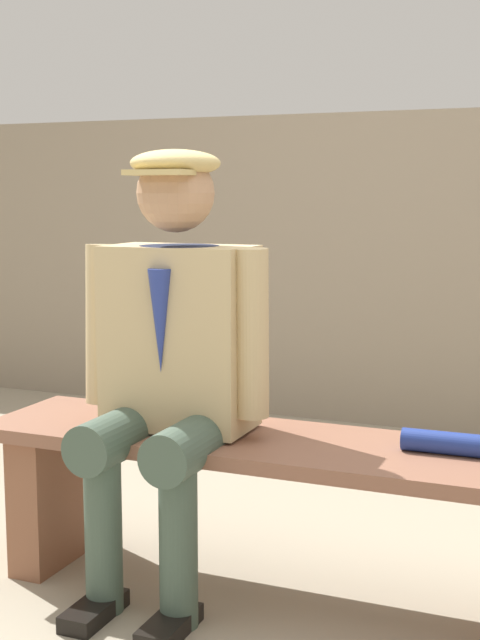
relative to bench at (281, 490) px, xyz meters
The scene contains 5 objects.
ground_plane 0.34m from the bench, ahead, with size 30.00×30.00×0.00m, color gray.
bench is the anchor object (origin of this frame).
seated_man 0.53m from the bench, 10.32° to the left, with size 0.61×0.57×1.35m.
rolled_magazine 0.51m from the bench, behind, with size 0.06×0.06×0.24m, color navy.
stadium_wall 2.28m from the bench, 90.00° to the right, with size 12.00×0.24×1.63m, color gray.
Camera 1 is at (-0.87, 2.41, 1.22)m, focal length 49.99 mm.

